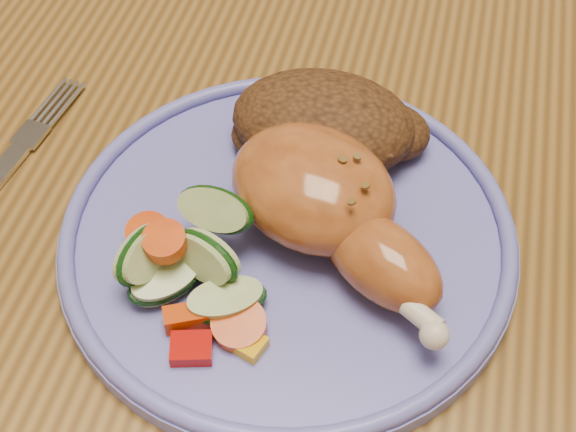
{
  "coord_description": "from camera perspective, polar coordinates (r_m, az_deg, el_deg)",
  "views": [
    {
      "loc": [
        0.05,
        -0.38,
        1.14
      ],
      "look_at": [
        -0.02,
        -0.1,
        0.78
      ],
      "focal_mm": 50.0,
      "sensor_mm": 36.0,
      "label": 1
    }
  ],
  "objects": [
    {
      "name": "dining_table",
      "position": [
        0.61,
        4.08,
        -0.17
      ],
      "size": [
        0.9,
        1.4,
        0.75
      ],
      "color": "brown",
      "rests_on": "ground"
    },
    {
      "name": "rice_pilaf",
      "position": [
        0.51,
        2.79,
        6.49
      ],
      "size": [
        0.13,
        0.09,
        0.05
      ],
      "color": "#482912",
      "rests_on": "plate"
    },
    {
      "name": "chicken_leg",
      "position": [
        0.46,
        2.95,
        0.82
      ],
      "size": [
        0.16,
        0.15,
        0.06
      ],
      "color": "#AA5923",
      "rests_on": "plate"
    },
    {
      "name": "plate_rim",
      "position": [
        0.47,
        0.0,
        -0.77
      ],
      "size": [
        0.27,
        0.27,
        0.01
      ],
      "primitive_type": "torus",
      "color": "#5E5EB4",
      "rests_on": "plate"
    },
    {
      "name": "plate",
      "position": [
        0.48,
        0.0,
        -1.58
      ],
      "size": [
        0.27,
        0.27,
        0.01
      ],
      "primitive_type": "cylinder",
      "color": "#5E5EB4",
      "rests_on": "dining_table"
    },
    {
      "name": "vegetable_pile",
      "position": [
        0.45,
        -7.04,
        -3.45
      ],
      "size": [
        0.1,
        0.11,
        0.05
      ],
      "color": "#A50A05",
      "rests_on": "plate"
    }
  ]
}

